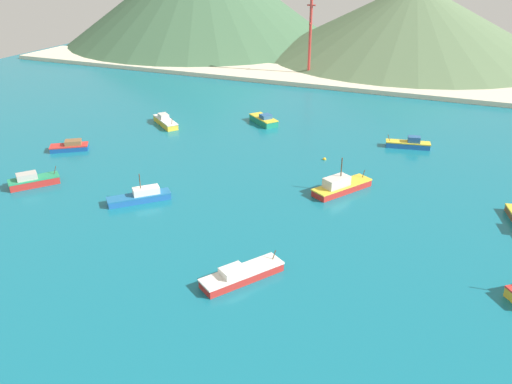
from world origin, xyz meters
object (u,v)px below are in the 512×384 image
Objects in this scene: fishing_boat_13 at (165,121)px; buoy_0 at (324,159)px; fishing_boat_3 at (409,144)px; radio_tower at (310,33)px; fishing_boat_15 at (70,146)px; fishing_boat_14 at (33,181)px; fishing_boat_8 at (264,120)px; fishing_boat_4 at (341,186)px; fishing_boat_6 at (141,196)px; fishing_boat_0 at (241,274)px.

fishing_boat_13 is 14.06× the size of buoy_0.
radio_tower is at bearing 125.88° from fishing_boat_3.
fishing_boat_3 is 64.31m from fishing_boat_15.
radio_tower is (17.17, 91.00, 11.60)m from fishing_boat_14.
fishing_boat_8 is 0.32× the size of radio_tower.
fishing_boat_4 reaches higher than fishing_boat_14.
fishing_boat_6 is (-26.90, -15.00, -0.19)m from fishing_boat_4.
fishing_boat_14 is at bearing -100.68° from radio_tower.
fishing_boat_3 is at bearing -54.12° from radio_tower.
fishing_boat_14 is (-46.06, -17.03, -0.10)m from fishing_boat_4.
fishing_boat_0 is 1.39× the size of fishing_boat_15.
radio_tower reaches higher than buoy_0.
buoy_0 is (40.00, 29.08, -0.77)m from fishing_boat_14.
fishing_boat_15 is at bearing -177.91° from fishing_boat_4.
fishing_boat_4 is 1.46× the size of fishing_boat_15.
fishing_boat_14 reaches higher than buoy_0.
fishing_boat_8 is 1.10× the size of fishing_boat_15.
fishing_boat_3 is at bearing 24.08° from fishing_boat_15.
fishing_boat_4 is (-7.00, -24.36, 0.19)m from fishing_boat_3.
fishing_boat_14 is (-41.56, 10.70, 0.17)m from fishing_boat_0.
fishing_boat_14 is at bearing -173.93° from fishing_boat_6.
fishing_boat_6 is 1.16× the size of fishing_boat_15.
fishing_boat_14 is 49.46m from buoy_0.
fishing_boat_3 is (11.50, 52.10, 0.08)m from fishing_boat_0.
fishing_boat_3 is at bearing 73.96° from fishing_boat_4.
fishing_boat_15 is (-8.44, -20.05, -0.08)m from fishing_boat_13.
fishing_boat_3 is at bearing 43.30° from buoy_0.
radio_tower is (-24.40, 101.71, 11.77)m from fishing_boat_0.
fishing_boat_15 is at bearing -155.92° from fishing_boat_3.
fishing_boat_13 is (-50.27, -6.20, 0.03)m from fishing_boat_3.
fishing_boat_8 is at bearing -84.16° from radio_tower.
fishing_boat_6 is 1.10× the size of fishing_boat_14.
fishing_boat_4 is 1.26× the size of fishing_boat_6.
fishing_boat_8 is 23.67m from buoy_0.
fishing_boat_0 is 53.83m from fishing_boat_15.
fishing_boat_13 is (-38.77, 45.90, 0.11)m from fishing_boat_0.
fishing_boat_3 is 1.18× the size of fishing_boat_15.
fishing_boat_14 is (-53.06, -41.39, 0.09)m from fishing_boat_3.
fishing_boat_13 is 1.21× the size of fishing_boat_15.
fishing_boat_4 is 1.38× the size of fishing_boat_14.
fishing_boat_6 is at bearing -130.74° from fishing_boat_3.
fishing_boat_0 is 16.13× the size of buoy_0.
fishing_boat_6 reaches higher than fishing_boat_8.
fishing_boat_0 is at bearing -49.81° from fishing_boat_13.
fishing_boat_8 is (-24.12, 27.33, -0.13)m from fishing_boat_4.
fishing_boat_6 is at bearing -127.61° from buoy_0.
fishing_boat_14 is (-2.79, -35.20, 0.06)m from fishing_boat_13.
fishing_boat_8 is (-31.12, 2.97, 0.06)m from fishing_boat_3.
fishing_boat_0 is at bearing -87.75° from buoy_0.
fishing_boat_4 is 80.24m from radio_tower.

